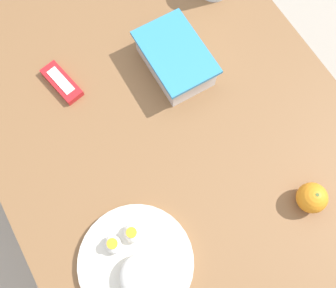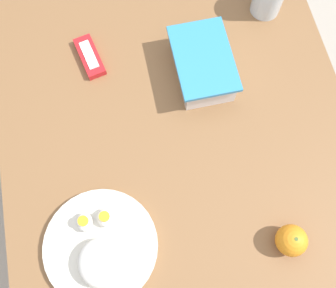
{
  "view_description": "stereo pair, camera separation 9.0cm",
  "coord_description": "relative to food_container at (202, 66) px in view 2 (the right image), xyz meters",
  "views": [
    {
      "loc": [
        0.25,
        -0.18,
        1.62
      ],
      "look_at": [
        0.0,
        -0.03,
        0.76
      ],
      "focal_mm": 42.0,
      "sensor_mm": 36.0,
      "label": 1
    },
    {
      "loc": [
        0.28,
        -0.09,
        1.62
      ],
      "look_at": [
        0.0,
        -0.03,
        0.76
      ],
      "focal_mm": 42.0,
      "sensor_mm": 36.0,
      "label": 2
    }
  ],
  "objects": [
    {
      "name": "rice_plate",
      "position": [
        0.38,
        -0.31,
        -0.01
      ],
      "size": [
        0.25,
        0.25,
        0.07
      ],
      "color": "silver",
      "rests_on": "table"
    },
    {
      "name": "ground_plane",
      "position": [
        0.18,
        -0.09,
        -0.77
      ],
      "size": [
        10.0,
        10.0,
        0.0
      ],
      "primitive_type": "plane",
      "color": "#B2A899"
    },
    {
      "name": "table",
      "position": [
        0.18,
        -0.09,
        -0.11
      ],
      "size": [
        1.21,
        0.85,
        0.73
      ],
      "color": "brown",
      "rests_on": "ground_plane"
    },
    {
      "name": "food_container",
      "position": [
        0.0,
        0.0,
        0.0
      ],
      "size": [
        0.2,
        0.14,
        0.08
      ],
      "color": "white",
      "rests_on": "table"
    },
    {
      "name": "candy_bar",
      "position": [
        -0.1,
        -0.27,
        -0.02
      ],
      "size": [
        0.13,
        0.07,
        0.02
      ],
      "color": "red",
      "rests_on": "table"
    },
    {
      "name": "orange_fruit",
      "position": [
        0.45,
        0.09,
        0.0
      ],
      "size": [
        0.07,
        0.07,
        0.07
      ],
      "color": "orange",
      "rests_on": "table"
    }
  ]
}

